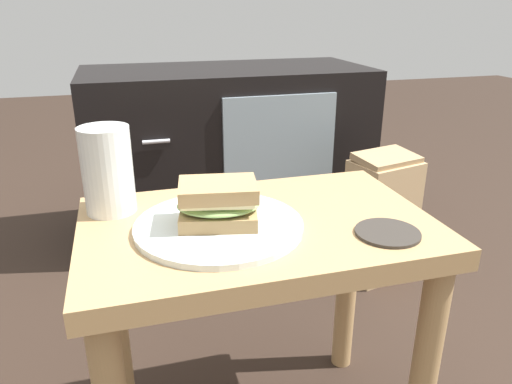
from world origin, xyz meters
TOP-DOWN VIEW (x-y plane):
  - side_table at (0.00, 0.00)m, footprint 0.56×0.36m
  - tv_cabinet at (0.16, 0.95)m, footprint 0.96×0.46m
  - plate at (-0.07, -0.01)m, footprint 0.26×0.26m
  - sandwich_front at (-0.07, -0.01)m, footprint 0.14×0.12m
  - beer_glass at (-0.22, 0.10)m, footprint 0.08×0.08m
  - coaster at (0.18, -0.10)m, footprint 0.10×0.10m
  - paper_bag at (0.52, 0.48)m, footprint 0.21×0.18m

SIDE VIEW (x-z plane):
  - paper_bag at x=0.52m, z-range 0.00..0.38m
  - tv_cabinet at x=0.16m, z-range 0.00..0.58m
  - side_table at x=0.00m, z-range 0.14..0.60m
  - coaster at x=0.18m, z-range 0.46..0.47m
  - plate at x=-0.07m, z-range 0.46..0.47m
  - sandwich_front at x=-0.07m, z-range 0.47..0.54m
  - beer_glass at x=-0.22m, z-range 0.46..0.60m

